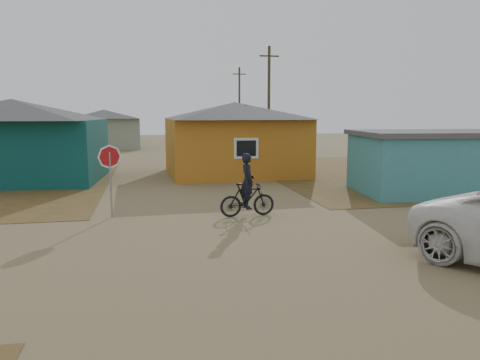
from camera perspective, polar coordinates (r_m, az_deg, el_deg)
name	(u,v)px	position (r m, az deg, el deg)	size (l,w,h in m)	color
ground	(239,250)	(11.65, -0.10, -8.53)	(120.00, 120.00, 0.00)	olive
grass_ne	(434,171)	(29.08, 22.61, 1.00)	(20.00, 18.00, 0.00)	brown
house_teal	(14,139)	(25.29, -25.84, 4.48)	(8.93, 7.08, 4.00)	#0B3E3C
house_yellow	(235,138)	(25.41, -0.67, 5.20)	(7.72, 6.76, 3.90)	#B96F1C
shed_turquoise	(432,162)	(21.08, 22.41, 2.05)	(6.71, 4.93, 2.60)	teal
house_pale_west	(104,129)	(45.13, -16.21, 6.04)	(7.04, 6.15, 3.60)	gray
house_beige_east	(258,126)	(52.39, 2.20, 6.62)	(6.95, 6.05, 3.60)	gray
house_pale_north	(41,126)	(58.18, -23.11, 6.03)	(6.28, 5.81, 3.40)	gray
utility_pole_near	(269,101)	(34.07, 3.53, 9.56)	(1.40, 0.20, 8.00)	#423828
utility_pole_far	(239,105)	(49.89, -0.08, 9.17)	(1.40, 0.20, 8.00)	#423828
stop_sign	(110,164)	(15.43, -15.58, 1.90)	(0.77, 0.07, 2.35)	gray
cyclist	(247,193)	(15.16, 0.91, -1.65)	(1.87, 0.69, 2.07)	black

